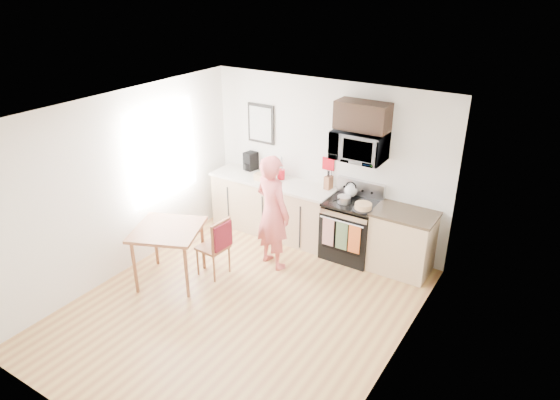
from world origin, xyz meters
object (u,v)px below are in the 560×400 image
Objects in this scene: chair at (219,241)px; cake at (363,207)px; dining_table at (168,234)px; microwave at (359,146)px; person at (272,212)px; range at (351,230)px.

chair is 3.02× the size of cake.
dining_table is at bearing -139.81° from cake.
person is at bearing -132.50° from microwave.
range is at bearing 52.69° from chair.
microwave is 2.55× the size of cake.
range is 3.89× the size of cake.
cake is at bearing -49.68° from microwave.
chair is (0.53, 0.44, -0.15)m from dining_table.
cake is (0.25, -0.19, 0.54)m from range.
microwave reaches higher than person.
microwave is at bearing 90.06° from range.
microwave reaches higher than chair.
dining_table is (-1.86, -1.96, 0.30)m from range.
dining_table is 0.71m from chair.
person reaches higher than dining_table.
microwave is 0.76× the size of dining_table.
person is (-0.87, -0.84, 0.43)m from range.
chair is at bearing 39.59° from dining_table.
person is at bearing -135.86° from range.
cake is at bearing -36.99° from range.
range reaches higher than chair.
range is 2.02m from chair.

